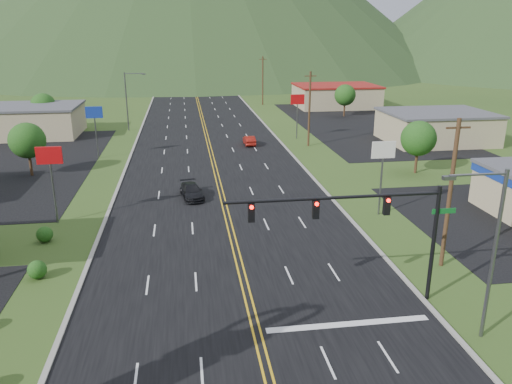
{
  "coord_description": "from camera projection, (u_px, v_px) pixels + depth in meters",
  "views": [
    {
      "loc": [
        -3.31,
        -10.42,
        15.15
      ],
      "look_at": [
        1.42,
        21.98,
        4.5
      ],
      "focal_mm": 35.0,
      "sensor_mm": 36.0,
      "label": 1
    }
  ],
  "objects": [
    {
      "name": "traffic_signal",
      "position": [
        368.0,
        218.0,
        27.35
      ],
      "size": [
        13.1,
        0.43,
        7.0
      ],
      "color": "black",
      "rests_on": "ground"
    },
    {
      "name": "streetlight_east",
      "position": [
        489.0,
        245.0,
        24.29
      ],
      "size": [
        3.28,
        0.25,
        9.0
      ],
      "color": "#59595E",
      "rests_on": "ground"
    },
    {
      "name": "streetlight_west",
      "position": [
        128.0,
        97.0,
        77.61
      ],
      "size": [
        3.28,
        0.25,
        9.0
      ],
      "color": "#59595E",
      "rests_on": "ground"
    },
    {
      "name": "building_west_far",
      "position": [
        17.0,
        121.0,
        74.39
      ],
      "size": [
        18.4,
        11.4,
        4.5
      ],
      "color": "tan",
      "rests_on": "ground"
    },
    {
      "name": "building_east_mid",
      "position": [
        436.0,
        127.0,
        70.43
      ],
      "size": [
        14.4,
        11.4,
        4.3
      ],
      "color": "tan",
      "rests_on": "ground"
    },
    {
      "name": "building_east_far",
      "position": [
        336.0,
        96.0,
        102.78
      ],
      "size": [
        16.4,
        12.4,
        4.5
      ],
      "color": "tan",
      "rests_on": "ground"
    },
    {
      "name": "pole_sign_west_a",
      "position": [
        50.0,
        163.0,
        39.69
      ],
      "size": [
        2.0,
        0.18,
        6.4
      ],
      "color": "#59595E",
      "rests_on": "ground"
    },
    {
      "name": "pole_sign_west_b",
      "position": [
        94.0,
        118.0,
        60.39
      ],
      "size": [
        2.0,
        0.18,
        6.4
      ],
      "color": "#59595E",
      "rests_on": "ground"
    },
    {
      "name": "pole_sign_east_a",
      "position": [
        383.0,
        157.0,
        41.51
      ],
      "size": [
        2.0,
        0.18,
        6.4
      ],
      "color": "#59595E",
      "rests_on": "ground"
    },
    {
      "name": "pole_sign_east_b",
      "position": [
        297.0,
        104.0,
        71.63
      ],
      "size": [
        2.0,
        0.18,
        6.4
      ],
      "color": "#59595E",
      "rests_on": "ground"
    },
    {
      "name": "tree_west_a",
      "position": [
        27.0,
        141.0,
        53.34
      ],
      "size": [
        3.84,
        3.84,
        5.82
      ],
      "color": "#382314",
      "rests_on": "ground"
    },
    {
      "name": "tree_west_b",
      "position": [
        43.0,
        106.0,
        78.06
      ],
      "size": [
        3.84,
        3.84,
        5.82
      ],
      "color": "#382314",
      "rests_on": "ground"
    },
    {
      "name": "tree_east_a",
      "position": [
        419.0,
        138.0,
        54.4
      ],
      "size": [
        3.84,
        3.84,
        5.82
      ],
      "color": "#382314",
      "rests_on": "ground"
    },
    {
      "name": "tree_east_b",
      "position": [
        345.0,
        95.0,
        90.71
      ],
      "size": [
        3.84,
        3.84,
        5.82
      ],
      "color": "#382314",
      "rests_on": "ground"
    },
    {
      "name": "utility_pole_a",
      "position": [
        450.0,
        193.0,
        32.15
      ],
      "size": [
        1.6,
        0.28,
        10.0
      ],
      "color": "#382314",
      "rests_on": "ground"
    },
    {
      "name": "utility_pole_b",
      "position": [
        309.0,
        108.0,
        66.97
      ],
      "size": [
        1.6,
        0.28,
        10.0
      ],
      "color": "#382314",
      "rests_on": "ground"
    },
    {
      "name": "utility_pole_c",
      "position": [
        263.0,
        80.0,
        104.61
      ],
      "size": [
        1.6,
        0.28,
        10.0
      ],
      "color": "#382314",
      "rests_on": "ground"
    },
    {
      "name": "utility_pole_d",
      "position": [
        241.0,
        67.0,
        142.25
      ],
      "size": [
        1.6,
        0.28,
        10.0
      ],
      "color": "#382314",
      "rests_on": "ground"
    },
    {
      "name": "car_dark_mid",
      "position": [
        192.0,
        192.0,
        46.99
      ],
      "size": [
        2.48,
        4.66,
        1.29
      ],
      "primitive_type": "imported",
      "rotation": [
        0.0,
        0.0,
        0.16
      ],
      "color": "black",
      "rests_on": "ground"
    },
    {
      "name": "car_red_far",
      "position": [
        249.0,
        141.0,
        68.79
      ],
      "size": [
        1.4,
        3.88,
        1.27
      ],
      "primitive_type": "imported",
      "rotation": [
        0.0,
        0.0,
        3.16
      ],
      "color": "maroon",
      "rests_on": "ground"
    }
  ]
}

